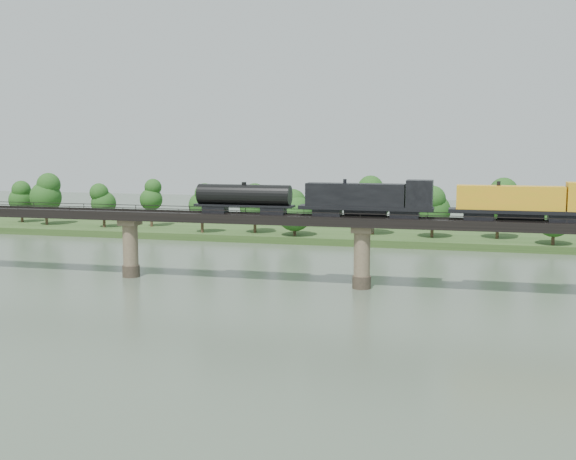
# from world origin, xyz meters

# --- Properties ---
(ground) EXTENTS (400.00, 400.00, 0.00)m
(ground) POSITION_xyz_m (0.00, 0.00, 0.00)
(ground) COLOR #3E4D3C
(ground) RESTS_ON ground
(far_bank) EXTENTS (300.00, 24.00, 1.60)m
(far_bank) POSITION_xyz_m (0.00, 85.00, 0.80)
(far_bank) COLOR #2B471C
(far_bank) RESTS_ON ground
(bridge) EXTENTS (236.00, 30.00, 11.50)m
(bridge) POSITION_xyz_m (0.00, 30.00, 5.46)
(bridge) COLOR #473A2D
(bridge) RESTS_ON ground
(bridge_superstructure) EXTENTS (220.00, 4.90, 0.75)m
(bridge_superstructure) POSITION_xyz_m (0.00, 30.00, 11.79)
(bridge_superstructure) COLOR black
(bridge_superstructure) RESTS_ON bridge
(far_treeline) EXTENTS (289.06, 17.54, 13.60)m
(far_treeline) POSITION_xyz_m (-8.21, 80.52, 8.83)
(far_treeline) COLOR #382619
(far_treeline) RESTS_ON far_bank
(freight_train) EXTENTS (85.38, 3.33, 5.88)m
(freight_train) POSITION_xyz_m (16.18, 30.00, 14.31)
(freight_train) COLOR black
(freight_train) RESTS_ON bridge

